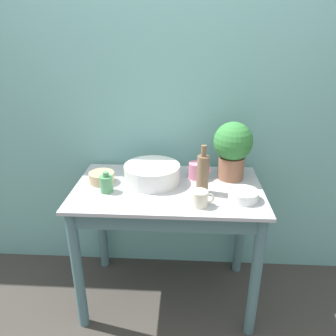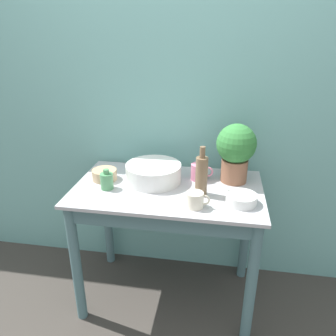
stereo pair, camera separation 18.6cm
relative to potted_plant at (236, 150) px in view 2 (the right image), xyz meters
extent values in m
plane|color=#3D3833|center=(-0.38, -0.47, -1.01)|extent=(12.00, 12.00, 0.00)
cube|color=#70ADA8|center=(-0.38, 0.23, 0.19)|extent=(6.00, 0.05, 2.40)
cylinder|color=slate|center=(-0.87, -0.42, -0.62)|extent=(0.06, 0.06, 0.79)
cylinder|color=slate|center=(0.12, -0.42, -0.62)|extent=(0.06, 0.06, 0.79)
cylinder|color=slate|center=(-0.87, 0.12, -0.62)|extent=(0.06, 0.06, 0.79)
cylinder|color=slate|center=(0.12, 0.12, -0.62)|extent=(0.06, 0.06, 0.79)
cube|color=slate|center=(-0.38, -0.42, -0.27)|extent=(0.99, 0.02, 0.10)
cube|color=#B2B2B7|center=(-0.38, -0.15, -0.21)|extent=(1.09, 0.64, 0.02)
cylinder|color=#8C5B42|center=(0.00, 0.00, -0.13)|extent=(0.16, 0.16, 0.14)
sphere|color=#337A38|center=(0.00, 0.00, 0.04)|extent=(0.23, 0.23, 0.23)
cylinder|color=silver|center=(-0.48, -0.08, -0.15)|extent=(0.33, 0.33, 0.11)
cylinder|color=brown|center=(-0.18, -0.21, -0.09)|extent=(0.07, 0.07, 0.22)
cylinder|color=brown|center=(-0.18, -0.21, 0.05)|extent=(0.03, 0.03, 0.06)
cylinder|color=#4C8C59|center=(-0.72, -0.23, -0.16)|extent=(0.07, 0.07, 0.09)
cylinder|color=#4C8C59|center=(-0.72, -0.23, -0.10)|extent=(0.03, 0.03, 0.03)
cylinder|color=pink|center=(-0.21, -0.01, -0.15)|extent=(0.10, 0.10, 0.10)
torus|color=pink|center=(-0.16, -0.01, -0.15)|extent=(0.07, 0.01, 0.07)
cylinder|color=beige|center=(-0.20, -0.35, -0.16)|extent=(0.09, 0.09, 0.08)
torus|color=beige|center=(-0.15, -0.35, -0.16)|extent=(0.06, 0.01, 0.06)
cylinder|color=tan|center=(-0.78, -0.11, -0.17)|extent=(0.15, 0.15, 0.06)
cylinder|color=silver|center=(0.04, -0.28, -0.18)|extent=(0.16, 0.16, 0.05)
camera|label=1|loc=(-0.28, -1.86, 0.65)|focal=35.00mm
camera|label=2|loc=(-0.09, -1.84, 0.65)|focal=35.00mm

